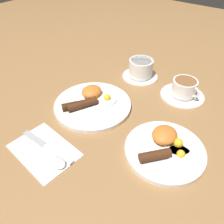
{
  "coord_description": "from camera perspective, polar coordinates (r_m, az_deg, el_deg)",
  "views": [
    {
      "loc": [
        0.44,
        0.42,
        0.49
      ],
      "look_at": [
        0.0,
        0.09,
        0.03
      ],
      "focal_mm": 35.0,
      "sensor_mm": 36.0,
      "label": 1
    }
  ],
  "objects": [
    {
      "name": "knife",
      "position": [
        0.67,
        -17.27,
        -8.17
      ],
      "size": [
        0.02,
        0.2,
        0.01
      ],
      "rotation": [
        0.0,
        0.0,
        1.6
      ],
      "color": "silver",
      "rests_on": "napkin"
    },
    {
      "name": "breakfast_plate_near",
      "position": [
        0.78,
        -5.27,
        2.36
      ],
      "size": [
        0.27,
        0.27,
        0.05
      ],
      "color": "white",
      "rests_on": "ground_plane"
    },
    {
      "name": "napkin",
      "position": [
        0.67,
        -17.33,
        -9.49
      ],
      "size": [
        0.15,
        0.2,
        0.01
      ],
      "primitive_type": "cube",
      "rotation": [
        0.0,
        0.0,
        -0.09
      ],
      "color": "white",
      "rests_on": "ground_plane"
    },
    {
      "name": "teacup_near",
      "position": [
        0.94,
        7.45,
        11.03
      ],
      "size": [
        0.15,
        0.15,
        0.08
      ],
      "color": "white",
      "rests_on": "ground_plane"
    },
    {
      "name": "ground_plane",
      "position": [
        0.78,
        -5.02,
        1.42
      ],
      "size": [
        3.0,
        3.0,
        0.0
      ],
      "primitive_type": "plane",
      "color": "olive"
    },
    {
      "name": "spoon",
      "position": [
        0.63,
        -15.33,
        -11.91
      ],
      "size": [
        0.04,
        0.19,
        0.01
      ],
      "rotation": [
        0.0,
        0.0,
        1.61
      ],
      "color": "silver",
      "rests_on": "napkin"
    },
    {
      "name": "breakfast_plate_far",
      "position": [
        0.64,
        13.71,
        -9.07
      ],
      "size": [
        0.23,
        0.23,
        0.05
      ],
      "color": "white",
      "rests_on": "ground_plane"
    },
    {
      "name": "teacup_far",
      "position": [
        0.86,
        18.23,
        5.56
      ],
      "size": [
        0.16,
        0.16,
        0.07
      ],
      "color": "white",
      "rests_on": "ground_plane"
    }
  ]
}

